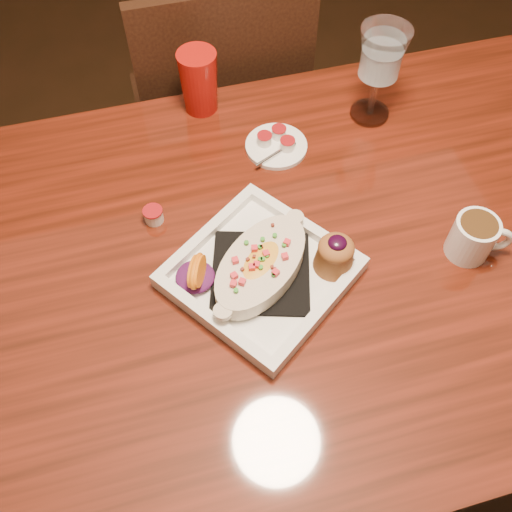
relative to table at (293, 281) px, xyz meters
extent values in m
plane|color=black|center=(0.00, 0.00, -0.65)|extent=(7.00, 7.00, 0.00)
cube|color=maroon|center=(0.00, 0.00, 0.08)|extent=(1.50, 0.90, 0.04)
cylinder|color=black|center=(0.67, 0.37, -0.30)|extent=(0.07, 0.07, 0.71)
cube|color=black|center=(0.00, 0.70, -0.20)|extent=(0.42, 0.42, 0.04)
cylinder|color=black|center=(0.17, 0.87, -0.43)|extent=(0.04, 0.04, 0.45)
cylinder|color=black|center=(-0.17, 0.87, -0.43)|extent=(0.04, 0.04, 0.45)
cylinder|color=black|center=(0.17, 0.53, -0.43)|extent=(0.04, 0.04, 0.45)
cylinder|color=black|center=(-0.17, 0.53, -0.43)|extent=(0.04, 0.04, 0.45)
cube|color=black|center=(0.00, 0.51, 0.05)|extent=(0.40, 0.03, 0.46)
cube|color=white|center=(-0.07, -0.03, 0.10)|extent=(0.36, 0.36, 0.01)
cube|color=black|center=(-0.07, -0.03, 0.11)|extent=(0.20, 0.20, 0.01)
ellipsoid|color=gold|center=(-0.07, -0.03, 0.13)|extent=(0.19, 0.19, 0.03)
ellipsoid|color=#511250|center=(-0.18, -0.02, 0.12)|extent=(0.07, 0.07, 0.02)
cone|color=brown|center=(0.05, -0.05, 0.13)|extent=(0.07, 0.07, 0.05)
ellipsoid|color=brown|center=(0.05, -0.05, 0.16)|extent=(0.06, 0.06, 0.03)
ellipsoid|color=black|center=(0.05, -0.05, 0.17)|extent=(0.03, 0.03, 0.01)
cylinder|color=white|center=(0.28, -0.07, 0.14)|extent=(0.07, 0.07, 0.08)
cylinder|color=#3C2410|center=(0.28, -0.07, 0.17)|extent=(0.06, 0.06, 0.02)
torus|color=white|center=(0.32, -0.09, 0.14)|extent=(0.06, 0.03, 0.06)
cylinder|color=silver|center=(0.25, 0.29, 0.10)|extent=(0.08, 0.08, 0.01)
cylinder|color=silver|center=(0.25, 0.29, 0.15)|extent=(0.01, 0.01, 0.09)
cone|color=silver|center=(0.25, 0.29, 0.24)|extent=(0.09, 0.09, 0.10)
cylinder|color=white|center=(0.04, 0.25, 0.10)|extent=(0.12, 0.12, 0.01)
cylinder|color=white|center=(0.02, 0.26, 0.12)|extent=(0.03, 0.03, 0.02)
cylinder|color=#B4161B|center=(0.02, 0.26, 0.13)|extent=(0.03, 0.03, 0.00)
cylinder|color=white|center=(0.05, 0.27, 0.12)|extent=(0.03, 0.03, 0.02)
cylinder|color=#B4161B|center=(0.05, 0.27, 0.13)|extent=(0.03, 0.03, 0.00)
cylinder|color=white|center=(0.05, 0.23, 0.12)|extent=(0.03, 0.03, 0.02)
cylinder|color=#B4161B|center=(0.05, 0.23, 0.13)|extent=(0.03, 0.03, 0.00)
cylinder|color=white|center=(-0.22, 0.13, 0.11)|extent=(0.03, 0.03, 0.03)
cylinder|color=#B4161B|center=(-0.22, 0.13, 0.12)|extent=(0.04, 0.04, 0.00)
cone|color=#B9140D|center=(-0.08, 0.40, 0.16)|extent=(0.08, 0.08, 0.13)
camera|label=1|loc=(-0.21, -0.51, 0.91)|focal=40.00mm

